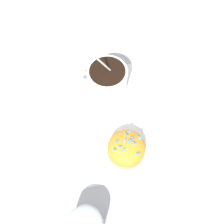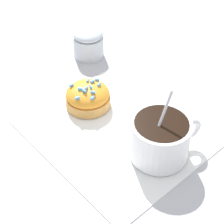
# 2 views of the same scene
# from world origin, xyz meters

# --- Properties ---
(ground_plane) EXTENTS (3.00, 3.00, 0.00)m
(ground_plane) POSITION_xyz_m (0.00, 0.00, 0.00)
(ground_plane) COLOR #B2B2B7
(paper_napkin) EXTENTS (0.30, 0.27, 0.00)m
(paper_napkin) POSITION_xyz_m (0.00, 0.00, 0.00)
(paper_napkin) COLOR white
(paper_napkin) RESTS_ON ground_plane
(coffee_cup) EXTENTS (0.09, 0.11, 0.11)m
(coffee_cup) POSITION_xyz_m (-0.08, -0.00, 0.04)
(coffee_cup) COLOR white
(coffee_cup) RESTS_ON paper_napkin
(frosted_pastry) EXTENTS (0.08, 0.08, 0.04)m
(frosted_pastry) POSITION_xyz_m (0.08, -0.01, 0.02)
(frosted_pastry) COLOR #D19347
(frosted_pastry) RESTS_ON paper_napkin
(sugar_bowl) EXTENTS (0.06, 0.06, 0.06)m
(sugar_bowl) POSITION_xyz_m (0.19, -0.13, 0.03)
(sugar_bowl) COLOR silver
(sugar_bowl) RESTS_ON ground_plane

